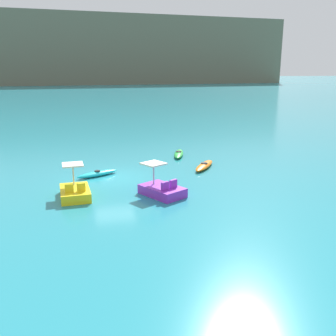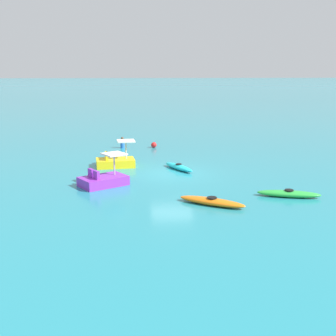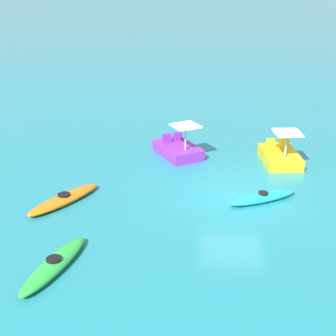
# 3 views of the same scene
# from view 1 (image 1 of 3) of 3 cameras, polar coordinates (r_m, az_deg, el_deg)

# --- Properties ---
(ground_plane) EXTENTS (600.00, 600.00, 0.00)m
(ground_plane) POSITION_cam_1_polar(r_m,az_deg,el_deg) (23.83, -8.25, -1.44)
(ground_plane) COLOR teal
(headland_cliff) EXTENTS (131.84, 63.50, 28.45)m
(headland_cliff) POSITION_cam_1_polar(r_m,az_deg,el_deg) (189.51, -4.75, 17.15)
(headland_cliff) COLOR #6B6651
(headland_cliff) RESTS_ON ground_plane
(kayak_cyan) EXTENTS (2.75, 1.82, 0.37)m
(kayak_cyan) POSITION_cam_1_polar(r_m,az_deg,el_deg) (24.26, -10.68, -0.86)
(kayak_cyan) COLOR #19B7C6
(kayak_cyan) RESTS_ON ground_plane
(kayak_green) EXTENTS (1.48, 3.10, 0.37)m
(kayak_green) POSITION_cam_1_polar(r_m,az_deg,el_deg) (29.46, 1.64, 2.19)
(kayak_green) COLOR green
(kayak_green) RESTS_ON ground_plane
(kayak_orange) EXTENTS (2.33, 3.07, 0.37)m
(kayak_orange) POSITION_cam_1_polar(r_m,az_deg,el_deg) (25.95, 5.53, 0.37)
(kayak_orange) COLOR orange
(kayak_orange) RESTS_ON ground_plane
(pedal_boat_purple) EXTENTS (2.55, 2.83, 1.68)m
(pedal_boat_purple) POSITION_cam_1_polar(r_m,az_deg,el_deg) (20.25, -0.92, -3.25)
(pedal_boat_purple) COLOR purple
(pedal_boat_purple) RESTS_ON ground_plane
(pedal_boat_yellow) EXTENTS (1.75, 2.57, 1.68)m
(pedal_boat_yellow) POSITION_cam_1_polar(r_m,az_deg,el_deg) (20.50, -13.97, -3.47)
(pedal_boat_yellow) COLOR yellow
(pedal_boat_yellow) RESTS_ON ground_plane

